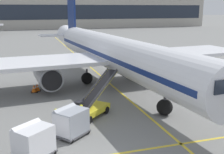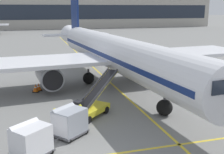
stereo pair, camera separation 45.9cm
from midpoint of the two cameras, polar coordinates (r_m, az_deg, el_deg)
The scene contains 11 objects.
parked_airplane at distance 30.80m, azimuth 0.87°, elevation 4.81°, with size 32.36×41.47×13.78m.
belt_loader at distance 22.02m, azimuth -3.57°, elevation -5.45°, with size 4.69×4.49×3.14m.
baggage_cart_lead at distance 18.71m, azimuth -7.83°, elevation -8.69°, with size 2.62×2.50×1.91m.
baggage_cart_second at distance 16.65m, azimuth -15.15°, elevation -11.97°, with size 2.62×2.50×1.91m.
ground_crew_by_loader at distance 19.17m, azimuth -10.61°, elevation -8.26°, with size 0.40×0.50×1.74m.
ground_crew_by_carts at distance 19.65m, azimuth -5.67°, elevation -7.53°, with size 0.33×0.56×1.74m.
safety_cone_engine_keepout at distance 29.16m, azimuth -14.54°, elevation -2.13°, with size 0.70×0.70×0.78m.
safety_cone_wingtip at distance 29.52m, azimuth -13.98°, elevation -1.93°, with size 0.67×0.67×0.76m.
apron_guidance_line_lead_in at distance 30.68m, azimuth 0.68°, elevation -1.64°, with size 0.20×110.00×0.01m.
apron_guidance_line_stop_bar at distance 18.49m, azimuth 15.08°, elevation -12.71°, with size 12.00×0.20×0.01m.
terminal_building at distance 123.81m, azimuth -12.53°, elevation 12.53°, with size 141.56×17.00×13.16m.
Camera 2 is at (-2.83, -12.27, 8.04)m, focal length 45.87 mm.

